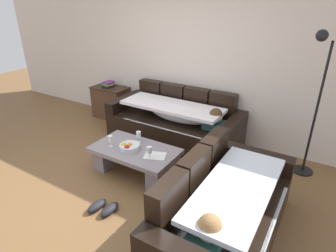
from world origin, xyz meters
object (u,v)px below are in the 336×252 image
object	(u,v)px
open_magazine	(155,156)
floor_lamp	(315,98)
fruit_bowl	(129,147)
couch_near_window	(224,212)
coffee_table	(135,157)
wine_glass_near_left	(110,139)
book_stack_on_cabinet	(108,84)
couch_along_wall	(176,123)
wine_glass_far_back	(139,135)
pair_of_shoes	(103,208)
side_cabinet	(111,102)
wine_glass_near_right	(149,150)

from	to	relation	value
open_magazine	floor_lamp	xyz separation A→B (m)	(1.63, 1.23, 0.73)
fruit_bowl	floor_lamp	bearing A→B (deg)	31.86
couch_near_window	coffee_table	bearing A→B (deg)	71.53
wine_glass_near_left	book_stack_on_cabinet	bearing A→B (deg)	132.41
couch_along_wall	couch_near_window	distance (m)	2.22
coffee_table	wine_glass_near_left	xyz separation A→B (m)	(-0.32, -0.12, 0.26)
couch_near_window	fruit_bowl	size ratio (longest dim) A/B	6.75
wine_glass_far_back	pair_of_shoes	world-z (taller)	wine_glass_far_back
pair_of_shoes	wine_glass_far_back	bearing A→B (deg)	102.51
couch_along_wall	coffee_table	bearing A→B (deg)	-90.35
open_magazine	floor_lamp	size ratio (longest dim) A/B	0.14
couch_along_wall	fruit_bowl	distance (m)	1.20
couch_near_window	open_magazine	world-z (taller)	couch_near_window
side_cabinet	book_stack_on_cabinet	bearing A→B (deg)	-178.53
fruit_bowl	pair_of_shoes	distance (m)	0.90
wine_glass_near_right	book_stack_on_cabinet	size ratio (longest dim) A/B	0.71
book_stack_on_cabinet	pair_of_shoes	size ratio (longest dim) A/B	0.77
open_magazine	side_cabinet	bearing A→B (deg)	124.18
wine_glass_near_left	wine_glass_far_back	xyz separation A→B (m)	(0.26, 0.31, 0.00)
book_stack_on_cabinet	wine_glass_far_back	bearing A→B (deg)	-36.18
book_stack_on_cabinet	open_magazine	bearing A→B (deg)	-34.30
couch_along_wall	floor_lamp	xyz separation A→B (m)	(1.98, 0.07, 0.78)
wine_glass_near_left	wine_glass_near_right	xyz separation A→B (m)	(0.64, 0.02, 0.00)
wine_glass_near_right	pair_of_shoes	size ratio (longest dim) A/B	0.55
couch_near_window	wine_glass_near_right	size ratio (longest dim) A/B	11.39
wine_glass_near_left	wine_glass_near_right	bearing A→B (deg)	1.95
couch_along_wall	fruit_bowl	bearing A→B (deg)	-92.71
coffee_table	fruit_bowl	size ratio (longest dim) A/B	4.29
book_stack_on_cabinet	floor_lamp	distance (m)	3.70
couch_along_wall	wine_glass_far_back	bearing A→B (deg)	-94.27
fruit_bowl	open_magazine	size ratio (longest dim) A/B	1.00
open_magazine	couch_along_wall	bearing A→B (deg)	85.51
fruit_bowl	pair_of_shoes	world-z (taller)	fruit_bowl
fruit_bowl	book_stack_on_cabinet	bearing A→B (deg)	138.87
fruit_bowl	wine_glass_near_right	xyz separation A→B (m)	(0.37, -0.04, 0.08)
couch_near_window	open_magazine	bearing A→B (deg)	67.29
wine_glass_near_left	wine_glass_far_back	world-z (taller)	same
floor_lamp	open_magazine	bearing A→B (deg)	-143.02
open_magazine	wine_glass_far_back	bearing A→B (deg)	132.69
fruit_bowl	side_cabinet	size ratio (longest dim) A/B	0.39
book_stack_on_cabinet	floor_lamp	world-z (taller)	floor_lamp
open_magazine	book_stack_on_cabinet	bearing A→B (deg)	124.58
couch_along_wall	book_stack_on_cabinet	world-z (taller)	couch_along_wall
wine_glass_near_left	side_cabinet	xyz separation A→B (m)	(-1.33, 1.49, -0.17)
open_magazine	pair_of_shoes	size ratio (longest dim) A/B	0.92
couch_along_wall	side_cabinet	bearing A→B (deg)	172.21
wine_glass_near_right	fruit_bowl	bearing A→B (deg)	173.18
couch_near_window	fruit_bowl	bearing A→B (deg)	74.02
side_cabinet	couch_along_wall	bearing A→B (deg)	-7.79
coffee_table	book_stack_on_cabinet	distance (m)	2.22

